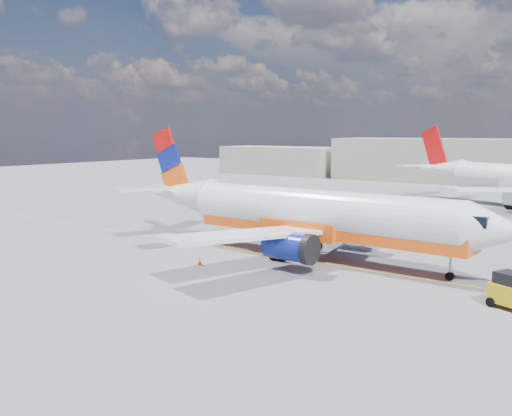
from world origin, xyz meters
The scene contains 5 objects.
ground centered at (0.00, 0.00, 0.00)m, with size 240.00×240.00×0.00m, color slate.
taxi_line centered at (0.00, 3.00, 0.01)m, with size 70.00×0.15×0.01m, color yellow.
terminal_annex centered at (-45.00, 72.00, 3.00)m, with size 26.00×10.00×6.00m, color beige.
main_jet centered at (3.47, 3.97, 3.28)m, with size 32.43×25.65×9.83m.
traffic_cone centered at (-1.15, -2.76, 0.30)m, with size 0.43×0.43×0.61m.
Camera 1 is at (25.17, -31.76, 9.32)m, focal length 40.00 mm.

